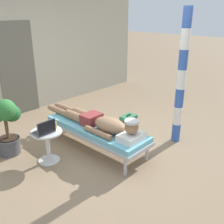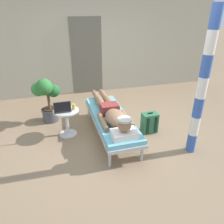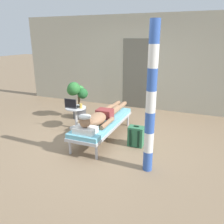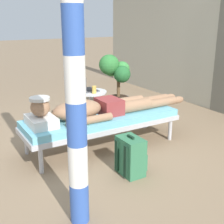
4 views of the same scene
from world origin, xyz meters
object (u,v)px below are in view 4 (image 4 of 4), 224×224
(lounge_chair, at_px, (102,121))
(drink_glass, at_px, (94,90))
(side_table, at_px, (91,102))
(laptop, at_px, (85,87))
(backpack, at_px, (131,156))
(potted_plant, at_px, (116,78))
(person_reclining, at_px, (95,108))
(porch_post, at_px, (75,79))

(lounge_chair, xyz_separation_m, drink_glass, (-0.65, 0.24, 0.23))
(side_table, distance_m, laptop, 0.24)
(drink_glass, height_order, backpack, drink_glass)
(backpack, bearing_deg, side_table, 167.67)
(laptop, height_order, potted_plant, potted_plant)
(laptop, bearing_deg, potted_plant, 111.07)
(person_reclining, height_order, laptop, laptop)
(side_table, height_order, potted_plant, potted_plant)
(drink_glass, xyz_separation_m, backpack, (1.42, -0.33, -0.38))
(drink_glass, xyz_separation_m, potted_plant, (-0.48, 0.66, 0.02))
(backpack, bearing_deg, lounge_chair, 173.38)
(backpack, distance_m, porch_post, 1.31)
(backpack, xyz_separation_m, porch_post, (0.43, -0.78, 0.96))
(potted_plant, bearing_deg, lounge_chair, -38.39)
(potted_plant, bearing_deg, drink_glass, -54.06)
(person_reclining, xyz_separation_m, drink_glass, (-0.65, 0.33, 0.06))
(person_reclining, bearing_deg, side_table, 156.45)
(side_table, bearing_deg, person_reclining, -23.55)
(lounge_chair, distance_m, person_reclining, 0.20)
(potted_plant, distance_m, porch_post, 2.97)
(laptop, bearing_deg, drink_glass, 9.55)
(laptop, distance_m, backpack, 1.70)
(lounge_chair, height_order, laptop, laptop)
(side_table, xyz_separation_m, laptop, (-0.06, -0.05, 0.23))
(laptop, relative_size, porch_post, 0.13)
(lounge_chair, height_order, backpack, backpack)
(side_table, relative_size, drink_glass, 4.69)
(person_reclining, bearing_deg, backpack, 0.60)
(drink_glass, bearing_deg, porch_post, -31.01)
(person_reclining, distance_m, backpack, 0.83)
(backpack, bearing_deg, porch_post, -61.41)
(drink_glass, relative_size, backpack, 0.26)
(side_table, relative_size, backpack, 1.23)
(lounge_chair, bearing_deg, person_reclining, -90.00)
(potted_plant, bearing_deg, laptop, -68.93)
(laptop, height_order, porch_post, porch_post)
(lounge_chair, distance_m, potted_plant, 1.47)
(person_reclining, relative_size, drink_glass, 19.46)
(person_reclining, relative_size, side_table, 4.15)
(drink_glass, bearing_deg, laptop, -170.45)
(person_reclining, bearing_deg, lounge_chair, 90.00)
(person_reclining, bearing_deg, drink_glass, 152.91)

